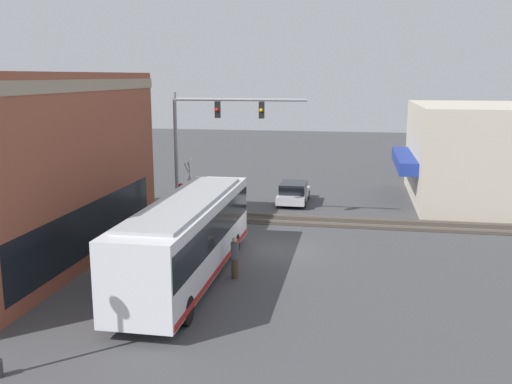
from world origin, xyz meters
The scene contains 8 objects.
ground_plane centered at (0.00, 0.00, 0.00)m, with size 120.00×120.00×0.00m, color #424244.
shop_building centered at (13.37, -11.09, 3.17)m, with size 12.14×8.45×6.36m.
city_bus centered at (-4.60, 2.80, 1.88)m, with size 11.69×2.59×3.40m.
traffic_signal_gantry centered at (4.96, 4.31, 5.29)m, with size 0.42×7.48×7.31m.
crossing_signal centered at (3.57, 5.18, 2.30)m, with size 1.41×1.18×3.81m.
rail_track_near centered at (6.00, 0.00, 0.03)m, with size 2.60×60.00×0.15m.
parked_car_silver centered at (10.48, 0.20, 0.65)m, with size 4.29×1.82×1.40m.
pedestrian_near_bus centered at (-3.95, 1.00, 0.89)m, with size 0.34×0.34×1.74m.
Camera 1 is at (-25.79, -3.77, 8.20)m, focal length 40.00 mm.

